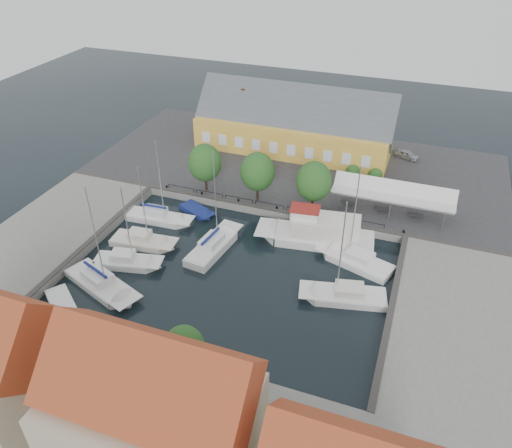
{
  "coord_description": "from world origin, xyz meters",
  "views": [
    {
      "loc": [
        16.2,
        -38.36,
        32.99
      ],
      "look_at": [
        0.0,
        6.0,
        1.5
      ],
      "focal_mm": 35.0,
      "sensor_mm": 36.0,
      "label": 1
    }
  ],
  "objects": [
    {
      "name": "west_boat_c",
      "position": [
        -10.96,
        -3.95,
        0.26
      ],
      "size": [
        7.67,
        3.86,
        10.15
      ],
      "color": "white",
      "rests_on": "ground"
    },
    {
      "name": "warehouse",
      "position": [
        -2.6,
        28.36,
        4.43
      ],
      "size": [
        28.56,
        14.0,
        9.55
      ],
      "color": "gold",
      "rests_on": "north_quay"
    },
    {
      "name": "launch_sw",
      "position": [
        -13.4,
        -11.46,
        0.09
      ],
      "size": [
        5.38,
        4.76,
        0.98
      ],
      "color": "white",
      "rests_on": "ground"
    },
    {
      "name": "north_quay",
      "position": [
        0.0,
        23.0,
        0.5
      ],
      "size": [
        56.0,
        26.0,
        1.0
      ],
      "primitive_type": "cube",
      "color": "#2D2D30",
      "rests_on": "ground"
    },
    {
      "name": "car_red",
      "position": [
        -3.84,
        19.83,
        1.77
      ],
      "size": [
        4.01,
        4.78,
        1.54
      ],
      "primitive_type": "imported",
      "rotation": [
        0.0,
        0.0,
        0.61
      ],
      "color": "#571E13",
      "rests_on": "north_quay"
    },
    {
      "name": "east_boat_b",
      "position": [
        11.85,
        -1.28,
        0.26
      ],
      "size": [
        8.82,
        4.53,
        11.57
      ],
      "color": "white",
      "rests_on": "ground"
    },
    {
      "name": "quay_edge_fittings",
      "position": [
        0.02,
        4.75,
        1.06
      ],
      "size": [
        56.0,
        24.72,
        0.4
      ],
      "color": "#383533",
      "rests_on": "north_quay"
    },
    {
      "name": "east_boat_a",
      "position": [
        11.83,
        4.58,
        0.26
      ],
      "size": [
        8.82,
        5.29,
        11.96
      ],
      "color": "white",
      "rests_on": "ground"
    },
    {
      "name": "east_quay",
      "position": [
        22.0,
        -2.0,
        0.5
      ],
      "size": [
        12.0,
        24.0,
        1.0
      ],
      "primitive_type": "cube",
      "color": "slate",
      "rests_on": "ground"
    },
    {
      "name": "west_boat_a",
      "position": [
        -12.08,
        4.82,
        0.27
      ],
      "size": [
        8.5,
        2.84,
        11.12
      ],
      "color": "white",
      "rests_on": "ground"
    },
    {
      "name": "tent_canopy",
      "position": [
        14.0,
        14.5,
        3.68
      ],
      "size": [
        14.0,
        4.0,
        2.83
      ],
      "color": "silver",
      "rests_on": "north_quay"
    },
    {
      "name": "launch_nw",
      "position": [
        -8.58,
        8.11,
        0.09
      ],
      "size": [
        5.29,
        3.84,
        0.88
      ],
      "color": "navy",
      "rests_on": "ground"
    },
    {
      "name": "ground",
      "position": [
        0.0,
        0.0,
        0.0
      ],
      "size": [
        140.0,
        140.0,
        0.0
      ],
      "primitive_type": "plane",
      "color": "black",
      "rests_on": "ground"
    },
    {
      "name": "west_quay",
      "position": [
        -22.0,
        -2.0,
        0.5
      ],
      "size": [
        12.0,
        24.0,
        1.0
      ],
      "primitive_type": "cube",
      "color": "slate",
      "rests_on": "ground"
    },
    {
      "name": "trawler",
      "position": [
        7.15,
        7.19,
        1.02
      ],
      "size": [
        13.75,
        5.69,
        5.0
      ],
      "color": "white",
      "rests_on": "ground"
    },
    {
      "name": "south_bank",
      "position": [
        0.0,
        -21.0,
        0.5
      ],
      "size": [
        56.0,
        14.0,
        1.0
      ],
      "primitive_type": "cube",
      "color": "slate",
      "rests_on": "ground"
    },
    {
      "name": "west_boat_d",
      "position": [
        -11.39,
        -7.91,
        0.27
      ],
      "size": [
        9.75,
        5.96,
        12.52
      ],
      "color": "white",
      "rests_on": "ground"
    },
    {
      "name": "townhouses",
      "position": [
        1.93,
        -23.24,
        5.82
      ],
      "size": [
        36.3,
        8.5,
        12.0
      ],
      "color": "tan",
      "rests_on": "south_bank"
    },
    {
      "name": "center_sailboat",
      "position": [
        -3.4,
        1.68,
        0.36
      ],
      "size": [
        3.68,
        9.06,
        12.16
      ],
      "color": "white",
      "rests_on": "ground"
    },
    {
      "name": "west_boat_b",
      "position": [
        -11.31,
        -0.13,
        0.26
      ],
      "size": [
        7.74,
        3.22,
        10.42
      ],
      "color": "silver",
      "rests_on": "ground"
    },
    {
      "name": "quay_trees",
      "position": [
        -2.0,
        12.0,
        4.88
      ],
      "size": [
        18.2,
        4.2,
        6.3
      ],
      "color": "black",
      "rests_on": "north_quay"
    },
    {
      "name": "car_silver",
      "position": [
        14.28,
        30.18,
        1.6
      ],
      "size": [
        3.82,
        2.53,
        1.21
      ],
      "primitive_type": "imported",
      "rotation": [
        0.0,
        0.0,
        1.23
      ],
      "color": "#A1A3A8",
      "rests_on": "north_quay"
    }
  ]
}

